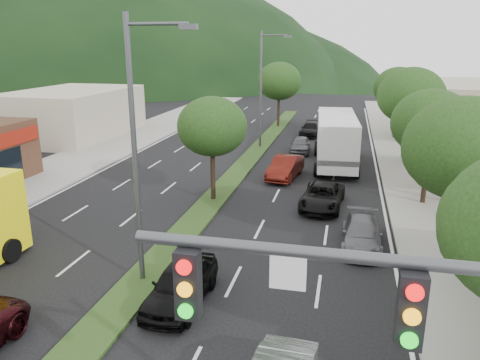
% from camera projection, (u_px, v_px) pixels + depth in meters
% --- Properties ---
extents(sidewalk_right, '(5.00, 90.00, 0.15)m').
position_uv_depth(sidewalk_right, '(420.00, 180.00, 31.60)').
color(sidewalk_right, gray).
rests_on(sidewalk_right, ground).
extents(sidewalk_left, '(6.00, 90.00, 0.15)m').
position_uv_depth(sidewalk_left, '(80.00, 160.00, 37.09)').
color(sidewalk_left, gray).
rests_on(sidewalk_left, ground).
extents(median, '(1.60, 56.00, 0.12)m').
position_uv_depth(median, '(248.00, 160.00, 37.10)').
color(median, '#223D16').
rests_on(median, ground).
extents(bldg_left_far, '(9.00, 14.00, 4.60)m').
position_uv_depth(bldg_left_far, '(73.00, 113.00, 46.17)').
color(bldg_left_far, '#BEB697').
rests_on(bldg_left_far, ground).
extents(bldg_right_far, '(10.00, 16.00, 5.20)m').
position_uv_depth(bldg_right_far, '(470.00, 109.00, 47.14)').
color(bldg_right_far, '#BEB697').
rests_on(bldg_right_far, ground).
extents(hill_far, '(176.00, 132.00, 82.00)m').
position_uv_depth(hill_far, '(30.00, 76.00, 131.02)').
color(hill_far, black).
rests_on(hill_far, ground).
extents(tree_r_b, '(4.80, 4.80, 6.94)m').
position_uv_depth(tree_r_b, '(465.00, 149.00, 18.15)').
color(tree_r_b, black).
rests_on(tree_r_b, sidewalk_right).
extents(tree_r_c, '(4.40, 4.40, 6.48)m').
position_uv_depth(tree_r_c, '(432.00, 123.00, 25.71)').
color(tree_r_c, black).
rests_on(tree_r_c, sidewalk_right).
extents(tree_r_d, '(5.00, 5.00, 7.17)m').
position_uv_depth(tree_r_d, '(411.00, 96.00, 34.94)').
color(tree_r_d, black).
rests_on(tree_r_d, sidewalk_right).
extents(tree_r_e, '(4.60, 4.60, 6.71)m').
position_uv_depth(tree_r_e, '(398.00, 88.00, 44.37)').
color(tree_r_e, black).
rests_on(tree_r_e, sidewalk_right).
extents(tree_med_near, '(4.00, 4.00, 6.02)m').
position_uv_depth(tree_med_near, '(212.00, 127.00, 26.52)').
color(tree_med_near, black).
rests_on(tree_med_near, median).
extents(tree_med_far, '(4.80, 4.80, 6.94)m').
position_uv_depth(tree_med_far, '(279.00, 81.00, 50.66)').
color(tree_med_far, black).
rests_on(tree_med_far, median).
extents(streetlight_near, '(2.60, 0.25, 10.00)m').
position_uv_depth(streetlight_near, '(139.00, 142.00, 16.80)').
color(streetlight_near, '#47494C').
rests_on(streetlight_near, ground).
extents(streetlight_mid, '(2.60, 0.25, 10.00)m').
position_uv_depth(streetlight_mid, '(263.00, 84.00, 40.17)').
color(streetlight_mid, '#47494C').
rests_on(streetlight_mid, ground).
extents(car_queue_a, '(1.86, 4.37, 1.47)m').
position_uv_depth(car_queue_a, '(181.00, 284.00, 16.65)').
color(car_queue_a, black).
rests_on(car_queue_a, ground).
extents(car_queue_b, '(1.82, 4.34, 1.25)m').
position_uv_depth(car_queue_b, '(362.00, 234.00, 21.30)').
color(car_queue_b, '#56565B').
rests_on(car_queue_b, ground).
extents(car_queue_c, '(2.22, 4.78, 1.52)m').
position_uv_depth(car_queue_c, '(285.00, 167.00, 32.16)').
color(car_queue_c, '#51140D').
rests_on(car_queue_c, ground).
extents(car_queue_d, '(2.52, 4.87, 1.31)m').
position_uv_depth(car_queue_d, '(322.00, 196.00, 26.41)').
color(car_queue_d, black).
rests_on(car_queue_d, ground).
extents(car_queue_e, '(1.79, 4.02, 1.34)m').
position_uv_depth(car_queue_e, '(300.00, 145.00, 39.74)').
color(car_queue_e, '#515056').
rests_on(car_queue_e, ground).
extents(car_queue_f, '(2.15, 4.67, 1.32)m').
position_uv_depth(car_queue_f, '(311.00, 129.00, 46.95)').
color(car_queue_f, black).
rests_on(car_queue_f, ground).
extents(motorhome, '(3.67, 10.00, 3.77)m').
position_uv_depth(motorhome, '(336.00, 139.00, 35.35)').
color(motorhome, silver).
rests_on(motorhome, ground).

